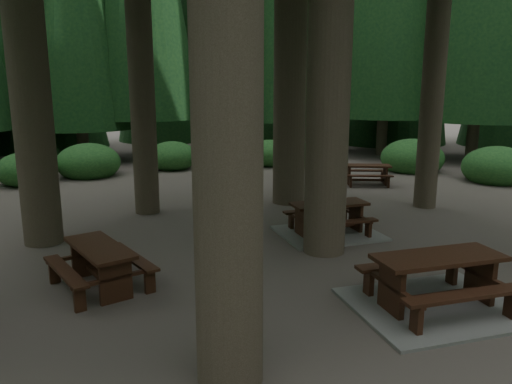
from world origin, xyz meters
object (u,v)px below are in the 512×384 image
picnic_table_b (100,260)px  picnic_table_d (367,171)px  picnic_table_a (436,290)px  picnic_table_c (329,224)px

picnic_table_b → picnic_table_d: picnic_table_b is taller
picnic_table_a → picnic_table_c: (0.81, 3.87, -0.05)m
picnic_table_c → picnic_table_d: size_ratio=1.26×
picnic_table_a → picnic_table_b: size_ratio=1.51×
picnic_table_b → picnic_table_c: size_ratio=0.77×
picnic_table_c → picnic_table_d: (4.54, 4.07, 0.20)m
picnic_table_a → picnic_table_d: size_ratio=1.46×
picnic_table_c → picnic_table_d: 6.10m
picnic_table_b → picnic_table_d: bearing=-72.6°
picnic_table_c → picnic_table_d: bearing=51.6°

